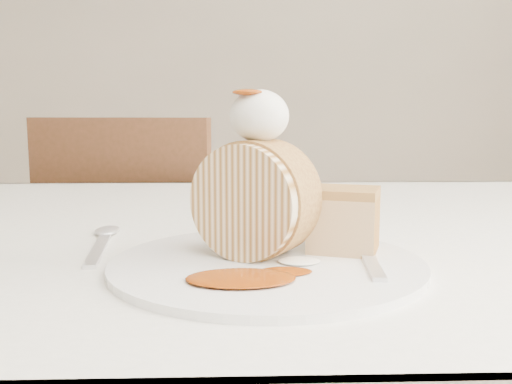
{
  "coord_description": "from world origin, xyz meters",
  "views": [
    {
      "loc": [
        -0.06,
        -0.54,
        0.9
      ],
      "look_at": [
        -0.04,
        -0.01,
        0.82
      ],
      "focal_mm": 40.0,
      "sensor_mm": 36.0,
      "label": 1
    }
  ],
  "objects": [
    {
      "name": "whipped_cream",
      "position": [
        -0.04,
        0.01,
        0.89
      ],
      "size": [
        0.06,
        0.06,
        0.05
      ],
      "primitive_type": "ellipsoid",
      "color": "white",
      "rests_on": "roulade_slice"
    },
    {
      "name": "cake_chunk",
      "position": [
        0.04,
        0.02,
        0.79
      ],
      "size": [
        0.08,
        0.08,
        0.06
      ],
      "primitive_type": "cube",
      "rotation": [
        0.0,
        0.0,
        -0.33
      ],
      "color": "#A8803F",
      "rests_on": "plate"
    },
    {
      "name": "caramel_pool",
      "position": [
        -0.06,
        -0.08,
        0.76
      ],
      "size": [
        0.11,
        0.09,
        0.0
      ],
      "primitive_type": null,
      "rotation": [
        0.0,
        0.0,
        -0.33
      ],
      "color": "#812F05",
      "rests_on": "plate"
    },
    {
      "name": "spoon",
      "position": [
        -0.21,
        0.05,
        0.75
      ],
      "size": [
        0.05,
        0.17,
        0.0
      ],
      "primitive_type": "cube",
      "rotation": [
        0.0,
        0.0,
        0.11
      ],
      "color": "silver",
      "rests_on": "table"
    },
    {
      "name": "roulade_slice",
      "position": [
        -0.05,
        0.0,
        0.81
      ],
      "size": [
        0.13,
        0.11,
        0.11
      ],
      "primitive_type": "cylinder",
      "rotation": [
        1.57,
        0.0,
        -0.55
      ],
      "color": "beige",
      "rests_on": "plate"
    },
    {
      "name": "plate",
      "position": [
        -0.03,
        -0.02,
        0.75
      ],
      "size": [
        0.38,
        0.38,
        0.01
      ],
      "primitive_type": "cylinder",
      "rotation": [
        0.0,
        0.0,
        -0.33
      ],
      "color": "white",
      "rests_on": "table"
    },
    {
      "name": "caramel_drizzle",
      "position": [
        -0.05,
        -0.0,
        0.92
      ],
      "size": [
        0.03,
        0.02,
        0.01
      ],
      "primitive_type": "ellipsoid",
      "color": "#812F05",
      "rests_on": "whipped_cream"
    },
    {
      "name": "fork",
      "position": [
        0.06,
        -0.03,
        0.76
      ],
      "size": [
        0.04,
        0.18,
        0.0
      ],
      "primitive_type": "cube",
      "rotation": [
        0.0,
        0.0,
        -0.09
      ],
      "color": "silver",
      "rests_on": "plate"
    },
    {
      "name": "table",
      "position": [
        0.0,
        0.2,
        0.66
      ],
      "size": [
        1.4,
        0.9,
        0.75
      ],
      "color": "white",
      "rests_on": "ground"
    },
    {
      "name": "chair_far",
      "position": [
        -0.31,
        0.85,
        0.51
      ],
      "size": [
        0.49,
        0.49,
        0.88
      ],
      "rotation": [
        0.0,
        0.0,
        2.94
      ],
      "color": "brown",
      "rests_on": "ground"
    }
  ]
}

